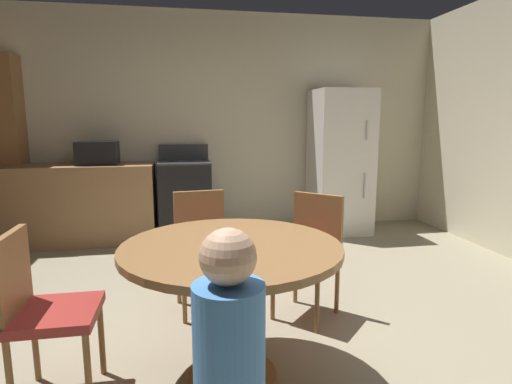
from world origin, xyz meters
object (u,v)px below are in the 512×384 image
(chair_north, at_px, (202,242))
(chair_northeast, at_px, (310,247))
(dining_table, at_px, (232,274))
(chair_west, at_px, (41,305))
(oven_range, at_px, (185,199))
(refrigerator, at_px, (340,162))
(microwave, at_px, (98,153))

(chair_north, bearing_deg, chair_northeast, 64.93)
(dining_table, height_order, chair_west, chair_west)
(chair_west, bearing_deg, dining_table, 0.00)
(oven_range, bearing_deg, chair_northeast, -68.61)
(chair_west, bearing_deg, chair_north, 48.35)
(oven_range, xyz_separation_m, refrigerator, (1.91, -0.05, 0.41))
(dining_table, height_order, chair_north, chair_north)
(oven_range, height_order, chair_northeast, oven_range)
(refrigerator, height_order, microwave, refrigerator)
(refrigerator, xyz_separation_m, chair_north, (-1.81, -1.89, -0.38))
(microwave, height_order, chair_northeast, microwave)
(oven_range, bearing_deg, chair_west, -104.22)
(chair_west, distance_m, chair_northeast, 1.73)
(dining_table, distance_m, chair_west, 0.95)
(refrigerator, height_order, dining_table, refrigerator)
(refrigerator, xyz_separation_m, chair_northeast, (-1.05, -2.15, -0.38))
(refrigerator, relative_size, chair_north, 2.02)
(oven_range, bearing_deg, chair_north, -86.94)
(refrigerator, bearing_deg, dining_table, -121.02)
(chair_west, distance_m, chair_north, 1.25)
(microwave, xyz_separation_m, dining_table, (1.17, -2.88, -0.43))
(dining_table, relative_size, chair_northeast, 1.32)
(chair_west, bearing_deg, refrigerator, 47.03)
(dining_table, distance_m, chair_north, 0.95)
(oven_range, relative_size, dining_table, 0.95)
(dining_table, xyz_separation_m, chair_north, (-0.11, 0.94, -0.10))
(chair_north, bearing_deg, refrigerator, 129.69)
(chair_west, height_order, chair_north, same)
(dining_table, distance_m, chair_northeast, 0.95)
(refrigerator, distance_m, chair_northeast, 2.42)
(refrigerator, height_order, chair_north, refrigerator)
(dining_table, xyz_separation_m, chair_west, (-0.94, 0.00, -0.10))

